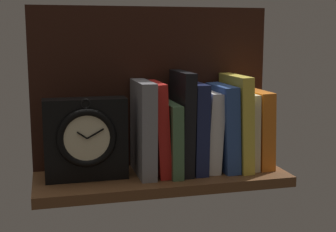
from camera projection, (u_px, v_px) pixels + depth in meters
ground_plane at (162, 179)px, 119.81cm from camera, size 62.87×22.02×2.50cm
back_panel at (152, 87)px, 125.98cm from camera, size 62.87×1.20×41.68cm
book_gray_chess at (143, 128)px, 117.79cm from camera, size 3.89×15.86×23.39cm
book_red_requiem at (157, 128)px, 118.71cm from camera, size 4.10×14.09×23.13cm
book_green_romantic at (170, 137)px, 119.92cm from camera, size 2.90×16.98×17.94cm
book_black_skeptic at (182, 122)px, 120.04cm from camera, size 3.41×15.25×25.57cm
book_navy_bierce at (195, 127)px, 121.14cm from camera, size 3.63×14.57×22.64cm
book_white_catcher at (209, 131)px, 122.27cm from camera, size 4.61×12.73×20.44cm
book_blue_modern at (223, 127)px, 123.10cm from camera, size 4.56×15.20×22.02cm
book_yellow_seinlanguage at (236, 122)px, 123.80cm from camera, size 3.94×16.51×24.39cm
book_cream_twain at (246, 130)px, 124.92cm from camera, size 2.67×12.87×19.71cm
book_orange_pandolfini at (258, 129)px, 125.70cm from camera, size 4.35×13.38×20.17cm
framed_clock at (86, 139)px, 113.49cm from camera, size 19.69×7.17×20.03cm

